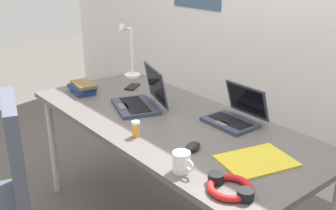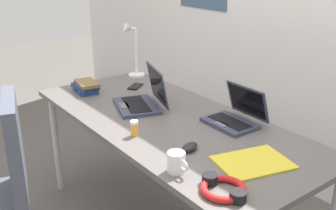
# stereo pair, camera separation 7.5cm
# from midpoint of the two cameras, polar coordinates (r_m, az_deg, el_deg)

# --- Properties ---
(wall_back) EXTENTS (6.00, 0.13, 2.60)m
(wall_back) POSITION_cam_midpoint_polar(r_m,az_deg,el_deg) (2.84, 17.23, 14.20)
(wall_back) COLOR silver
(wall_back) RESTS_ON ground_plane
(desk) EXTENTS (1.80, 0.80, 0.74)m
(desk) POSITION_cam_midpoint_polar(r_m,az_deg,el_deg) (2.20, -0.98, -3.34)
(desk) COLOR #595451
(desk) RESTS_ON ground_plane
(desk_lamp) EXTENTS (0.12, 0.18, 0.40)m
(desk_lamp) POSITION_cam_midpoint_polar(r_m,az_deg,el_deg) (2.89, -6.59, 7.77)
(desk_lamp) COLOR white
(desk_lamp) RESTS_ON desk
(laptop_far_corner) EXTENTS (0.28, 0.26, 0.20)m
(laptop_far_corner) POSITION_cam_midpoint_polar(r_m,az_deg,el_deg) (2.13, 8.66, -1.49)
(laptop_far_corner) COLOR #33384C
(laptop_far_corner) RESTS_ON desk
(laptop_back_right) EXTENTS (0.39, 0.36, 0.24)m
(laptop_back_right) POSITION_cam_midpoint_polar(r_m,az_deg,el_deg) (2.33, -4.78, 0.77)
(laptop_back_right) COLOR #33384C
(laptop_back_right) RESTS_ON desk
(computer_mouse) EXTENTS (0.08, 0.11, 0.03)m
(computer_mouse) POSITION_cam_midpoint_polar(r_m,az_deg,el_deg) (1.83, 2.44, -6.02)
(computer_mouse) COLOR black
(computer_mouse) RESTS_ON desk
(cell_phone) EXTENTS (0.13, 0.15, 0.01)m
(cell_phone) POSITION_cam_midpoint_polar(r_m,az_deg,el_deg) (2.70, -5.96, 2.62)
(cell_phone) COLOR black
(cell_phone) RESTS_ON desk
(headphones) EXTENTS (0.21, 0.18, 0.04)m
(headphones) POSITION_cam_midpoint_polar(r_m,az_deg,el_deg) (1.54, 7.54, -11.69)
(headphones) COLOR red
(headphones) RESTS_ON desk
(pill_bottle) EXTENTS (0.04, 0.04, 0.08)m
(pill_bottle) POSITION_cam_midpoint_polar(r_m,az_deg,el_deg) (1.96, -5.75, -3.40)
(pill_bottle) COLOR gold
(pill_bottle) RESTS_ON desk
(book_stack) EXTENTS (0.23, 0.16, 0.07)m
(book_stack) POSITION_cam_midpoint_polar(r_m,az_deg,el_deg) (2.64, -12.97, 2.46)
(book_stack) COLOR navy
(book_stack) RESTS_ON desk
(paper_folder_mid_desk) EXTENTS (0.30, 0.36, 0.01)m
(paper_folder_mid_desk) POSITION_cam_midpoint_polar(r_m,az_deg,el_deg) (1.77, 11.46, -7.89)
(paper_folder_mid_desk) COLOR gold
(paper_folder_mid_desk) RESTS_ON desk
(coffee_mug) EXTENTS (0.11, 0.08, 0.09)m
(coffee_mug) POSITION_cam_midpoint_polar(r_m,az_deg,el_deg) (1.64, 0.66, -8.24)
(coffee_mug) COLOR white
(coffee_mug) RESTS_ON desk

